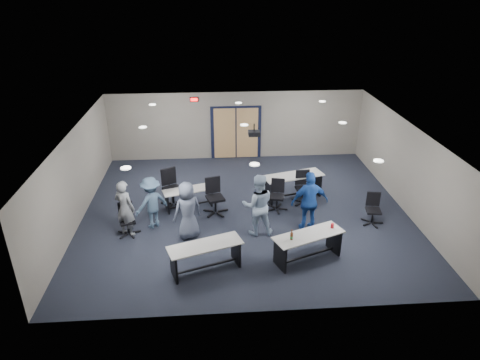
{
  "coord_description": "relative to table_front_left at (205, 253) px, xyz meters",
  "views": [
    {
      "loc": [
        -1.02,
        -11.71,
        6.64
      ],
      "look_at": [
        -0.19,
        -0.3,
        1.23
      ],
      "focal_mm": 32.0,
      "sensor_mm": 36.0,
      "label": 1
    }
  ],
  "objects": [
    {
      "name": "ceiling_projector",
      "position": [
        1.53,
        3.41,
        1.9
      ],
      "size": [
        0.35,
        0.32,
        0.37
      ],
      "color": "black",
      "rests_on": "ceiling"
    },
    {
      "name": "double_door",
      "position": [
        1.23,
        7.37,
        0.54
      ],
      "size": [
        2.0,
        0.07,
        2.2
      ],
      "color": "black",
      "rests_on": "back_wall"
    },
    {
      "name": "chair_back_d",
      "position": [
        3.16,
        3.31,
        0.03
      ],
      "size": [
        0.73,
        0.73,
        1.08
      ],
      "primitive_type": null,
      "rotation": [
        0.0,
        0.0,
        0.08
      ],
      "color": "black",
      "rests_on": "floor"
    },
    {
      "name": "right_wall",
      "position": [
        6.23,
        2.91,
        0.84
      ],
      "size": [
        0.04,
        9.0,
        2.7
      ],
      "primitive_type": "cube",
      "color": "gray",
      "rests_on": "floor"
    },
    {
      "name": "ceiling_can_lights",
      "position": [
        1.23,
        3.16,
        2.16
      ],
      "size": [
        6.24,
        5.74,
        0.02
      ],
      "primitive_type": null,
      "color": "white",
      "rests_on": "ceiling"
    },
    {
      "name": "chair_loose_left",
      "position": [
        -2.2,
        1.81,
        -0.03
      ],
      "size": [
        0.74,
        0.74,
        0.95
      ],
      "primitive_type": null,
      "rotation": [
        0.0,
        0.0,
        0.28
      ],
      "color": "black",
      "rests_on": "floor"
    },
    {
      "name": "person_plaid",
      "position": [
        -0.48,
        1.58,
        0.33
      ],
      "size": [
        0.97,
        0.84,
        1.68
      ],
      "primitive_type": "imported",
      "rotation": [
        0.0,
        0.0,
        3.6
      ],
      "color": "slate",
      "rests_on": "floor"
    },
    {
      "name": "chair_loose_right",
      "position": [
        4.94,
        1.89,
        -0.03
      ],
      "size": [
        0.68,
        0.68,
        0.95
      ],
      "primitive_type": null,
      "rotation": [
        0.0,
        0.0,
        -0.15
      ],
      "color": "black",
      "rests_on": "floor"
    },
    {
      "name": "person_navy",
      "position": [
        2.95,
        1.69,
        0.41
      ],
      "size": [
        1.11,
        0.55,
        1.83
      ],
      "primitive_type": "imported",
      "rotation": [
        0.0,
        0.0,
        3.24
      ],
      "color": "#1C459B",
      "rests_on": "floor"
    },
    {
      "name": "table_front_right",
      "position": [
        2.63,
        0.26,
        0.02
      ],
      "size": [
        1.97,
        1.27,
        1.04
      ],
      "rotation": [
        0.0,
        0.0,
        0.38
      ],
      "color": "beige",
      "rests_on": "floor"
    },
    {
      "name": "exit_sign",
      "position": [
        -0.37,
        7.36,
        1.94
      ],
      "size": [
        0.32,
        0.07,
        0.18
      ],
      "color": "black",
      "rests_on": "back_wall"
    },
    {
      "name": "left_wall",
      "position": [
        -3.77,
        2.91,
        0.84
      ],
      "size": [
        0.04,
        9.0,
        2.7
      ],
      "primitive_type": "cube",
      "color": "gray",
      "rests_on": "floor"
    },
    {
      "name": "table_back_right",
      "position": [
        2.89,
        3.75,
        0.04
      ],
      "size": [
        2.1,
        1.18,
        0.81
      ],
      "rotation": [
        0.0,
        0.0,
        0.28
      ],
      "color": "beige",
      "rests_on": "floor"
    },
    {
      "name": "back_wall",
      "position": [
        1.23,
        7.41,
        0.84
      ],
      "size": [
        10.0,
        0.04,
        2.7
      ],
      "primitive_type": "cube",
      "color": "gray",
      "rests_on": "floor"
    },
    {
      "name": "chair_back_b",
      "position": [
        0.3,
        2.86,
        0.06
      ],
      "size": [
        0.89,
        0.89,
        1.14
      ],
      "primitive_type": null,
      "rotation": [
        0.0,
        0.0,
        0.29
      ],
      "color": "black",
      "rests_on": "floor"
    },
    {
      "name": "person_back",
      "position": [
        -1.54,
        2.2,
        0.28
      ],
      "size": [
        1.17,
        1.08,
        1.58
      ],
      "primitive_type": "imported",
      "rotation": [
        0.0,
        0.0,
        3.78
      ],
      "color": "#435D79",
      "rests_on": "floor"
    },
    {
      "name": "chair_back_a",
      "position": [
        -1.04,
        3.52,
        0.09
      ],
      "size": [
        1.02,
        1.02,
        1.19
      ],
      "primitive_type": null,
      "rotation": [
        0.0,
        0.0,
        0.52
      ],
      "color": "black",
      "rests_on": "floor"
    },
    {
      "name": "floor",
      "position": [
        1.23,
        2.91,
        -0.51
      ],
      "size": [
        10.0,
        10.0,
        0.0
      ],
      "primitive_type": "plane",
      "color": "black",
      "rests_on": "ground"
    },
    {
      "name": "chair_back_c",
      "position": [
        2.23,
        2.94,
        -0.01
      ],
      "size": [
        0.76,
        0.76,
        0.99
      ],
      "primitive_type": null,
      "rotation": [
        0.0,
        0.0,
        -0.24
      ],
      "color": "black",
      "rests_on": "floor"
    },
    {
      "name": "ceiling",
      "position": [
        1.23,
        2.91,
        2.19
      ],
      "size": [
        10.0,
        9.0,
        0.04
      ],
      "primitive_type": "cube",
      "color": "silver",
      "rests_on": "back_wall"
    },
    {
      "name": "person_gray",
      "position": [
        -2.23,
        1.82,
        0.33
      ],
      "size": [
        0.73,
        0.64,
        1.68
      ],
      "primitive_type": "imported",
      "rotation": [
        0.0,
        0.0,
        2.66
      ],
      "color": "gray",
      "rests_on": "floor"
    },
    {
      "name": "table_front_left",
      "position": [
        0.0,
        0.0,
        0.0
      ],
      "size": [
        1.94,
        1.18,
        0.74
      ],
      "rotation": [
        0.0,
        0.0,
        0.33
      ],
      "color": "beige",
      "rests_on": "floor"
    },
    {
      "name": "front_wall",
      "position": [
        1.23,
        -1.59,
        0.84
      ],
      "size": [
        10.0,
        0.04,
        2.7
      ],
      "primitive_type": "cube",
      "color": "gray",
      "rests_on": "floor"
    },
    {
      "name": "person_lightblue",
      "position": [
        1.48,
        1.62,
        0.41
      ],
      "size": [
        0.9,
        0.7,
        1.83
      ],
      "primitive_type": "imported",
      "rotation": [
        0.0,
        0.0,
        3.16
      ],
      "color": "#A2BAD7",
      "rests_on": "floor"
    },
    {
      "name": "table_back_left",
      "position": [
        -0.54,
        3.29,
        -0.07
      ],
      "size": [
        1.65,
        0.96,
        0.64
      ],
      "rotation": [
        0.0,
        0.0,
        0.3
      ],
      "color": "beige",
      "rests_on": "floor"
    }
  ]
}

